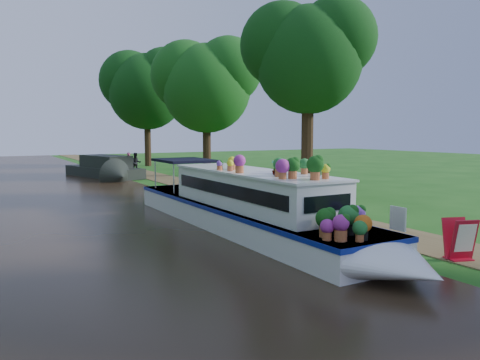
% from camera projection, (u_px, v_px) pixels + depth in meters
% --- Properties ---
extents(ground, '(100.00, 100.00, 0.00)m').
position_uv_depth(ground, '(274.00, 215.00, 17.10)').
color(ground, '#184D13').
rests_on(ground, ground).
extents(canal_water, '(10.00, 100.00, 0.02)m').
position_uv_depth(canal_water, '(109.00, 232.00, 14.14)').
color(canal_water, black).
rests_on(canal_water, ground).
extents(towpath, '(2.20, 100.00, 0.03)m').
position_uv_depth(towpath, '(301.00, 212.00, 17.69)').
color(towpath, brown).
rests_on(towpath, ground).
extents(plant_boat, '(2.29, 13.52, 2.26)m').
position_uv_depth(plant_boat, '(252.00, 205.00, 14.06)').
color(plant_boat, white).
rests_on(plant_boat, canal_water).
extents(tree_near_overhang, '(5.52, 5.28, 8.99)m').
position_uv_depth(tree_near_overhang, '(307.00, 52.00, 20.93)').
color(tree_near_overhang, black).
rests_on(tree_near_overhang, ground).
extents(tree_near_mid, '(6.90, 6.60, 9.40)m').
position_uv_depth(tree_near_mid, '(206.00, 81.00, 31.67)').
color(tree_near_mid, black).
rests_on(tree_near_mid, ground).
extents(tree_near_far, '(7.59, 7.26, 10.30)m').
position_uv_depth(tree_near_far, '(146.00, 86.00, 40.87)').
color(tree_near_far, black).
rests_on(tree_near_far, ground).
extents(second_boat, '(3.92, 7.97, 1.46)m').
position_uv_depth(second_boat, '(106.00, 169.00, 30.90)').
color(second_boat, black).
rests_on(second_boat, canal_water).
extents(sandwich_board, '(0.66, 0.67, 0.98)m').
position_uv_depth(sandwich_board, '(460.00, 241.00, 11.06)').
color(sandwich_board, '#A70B1F').
rests_on(sandwich_board, towpath).
extents(pedestrian_pink, '(0.64, 0.54, 1.49)m').
position_uv_depth(pedestrian_pink, '(129.00, 162.00, 34.46)').
color(pedestrian_pink, pink).
rests_on(pedestrian_pink, towpath).
extents(pedestrian_dark, '(0.80, 0.67, 1.48)m').
position_uv_depth(pedestrian_dark, '(136.00, 163.00, 34.19)').
color(pedestrian_dark, black).
rests_on(pedestrian_dark, towpath).
extents(verge_plant, '(0.41, 0.36, 0.45)m').
position_uv_depth(verge_plant, '(212.00, 196.00, 20.65)').
color(verge_plant, '#1F6726').
rests_on(verge_plant, ground).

